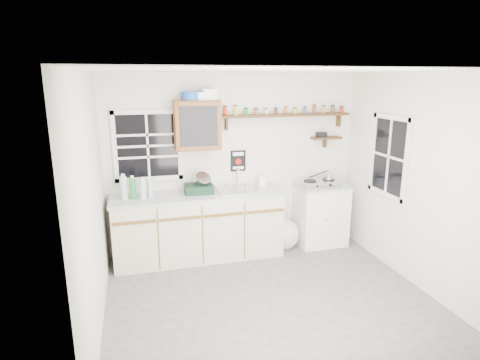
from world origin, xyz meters
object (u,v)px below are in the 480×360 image
(main_cabinet, at_px, (199,226))
(upper_cabinet, at_px, (197,125))
(right_cabinet, at_px, (320,214))
(spice_shelf, at_px, (285,114))
(hotplate, at_px, (319,183))
(dish_rack, at_px, (200,186))

(main_cabinet, height_order, upper_cabinet, upper_cabinet)
(right_cabinet, xyz_separation_m, spice_shelf, (-0.53, 0.19, 1.47))
(right_cabinet, height_order, spice_shelf, spice_shelf)
(spice_shelf, relative_size, hotplate, 3.16)
(main_cabinet, distance_m, dish_rack, 0.55)
(upper_cabinet, xyz_separation_m, hotplate, (1.74, -0.14, -0.88))
(dish_rack, bearing_deg, main_cabinet, -126.21)
(spice_shelf, bearing_deg, dish_rack, -172.41)
(spice_shelf, bearing_deg, right_cabinet, -19.60)
(upper_cabinet, distance_m, hotplate, 1.96)
(right_cabinet, xyz_separation_m, hotplate, (-0.06, -0.02, 0.49))
(right_cabinet, bearing_deg, hotplate, -160.11)
(right_cabinet, bearing_deg, spice_shelf, 160.40)
(spice_shelf, xyz_separation_m, dish_rack, (-1.27, -0.17, -0.92))
(upper_cabinet, relative_size, dish_rack, 1.67)
(main_cabinet, xyz_separation_m, hotplate, (1.78, 0.01, 0.49))
(spice_shelf, bearing_deg, main_cabinet, -170.75)
(main_cabinet, bearing_deg, spice_shelf, 9.25)
(main_cabinet, xyz_separation_m, spice_shelf, (1.31, 0.21, 1.47))
(upper_cabinet, xyz_separation_m, dish_rack, (-0.00, -0.10, -0.81))
(hotplate, bearing_deg, main_cabinet, 177.03)
(upper_cabinet, relative_size, spice_shelf, 0.34)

